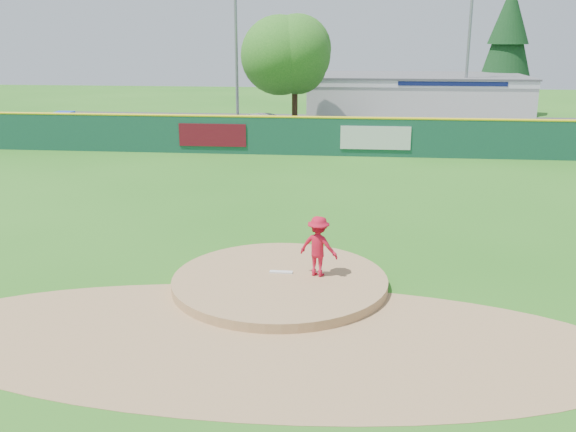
# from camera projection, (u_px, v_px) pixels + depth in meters

# --- Properties ---
(ground) EXTENTS (120.00, 120.00, 0.00)m
(ground) POSITION_uv_depth(u_px,v_px,m) (280.00, 286.00, 16.45)
(ground) COLOR #286B19
(ground) RESTS_ON ground
(pitchers_mound) EXTENTS (5.50, 5.50, 0.50)m
(pitchers_mound) POSITION_uv_depth(u_px,v_px,m) (280.00, 286.00, 16.45)
(pitchers_mound) COLOR #9E774C
(pitchers_mound) RESTS_ON ground
(pitching_rubber) EXTENTS (0.60, 0.15, 0.04)m
(pitching_rubber) POSITION_uv_depth(u_px,v_px,m) (281.00, 272.00, 16.67)
(pitching_rubber) COLOR white
(pitching_rubber) RESTS_ON pitchers_mound
(infield_dirt_arc) EXTENTS (15.40, 15.40, 0.01)m
(infield_dirt_arc) POSITION_uv_depth(u_px,v_px,m) (263.00, 340.00, 13.59)
(infield_dirt_arc) COLOR #9E774C
(infield_dirt_arc) RESTS_ON ground
(parking_lot) EXTENTS (44.00, 16.00, 0.02)m
(parking_lot) POSITION_uv_depth(u_px,v_px,m) (328.00, 130.00, 42.24)
(parking_lot) COLOR #38383A
(parking_lot) RESTS_ON ground
(pitcher) EXTENTS (1.15, 0.88, 1.57)m
(pitcher) POSITION_uv_depth(u_px,v_px,m) (318.00, 246.00, 16.30)
(pitcher) COLOR #B70F28
(pitcher) RESTS_ON pitchers_mound
(van) EXTENTS (5.25, 2.60, 1.43)m
(van) POSITION_uv_depth(u_px,v_px,m) (269.00, 125.00, 39.30)
(van) COLOR silver
(van) RESTS_ON parking_lot
(pool_building_grp) EXTENTS (15.20, 8.20, 3.31)m
(pool_building_grp) POSITION_uv_depth(u_px,v_px,m) (415.00, 98.00, 45.95)
(pool_building_grp) COLOR silver
(pool_building_grp) RESTS_ON ground
(fence_banners) EXTENTS (12.16, 0.04, 1.20)m
(fence_banners) POSITION_uv_depth(u_px,v_px,m) (293.00, 136.00, 33.44)
(fence_banners) COLOR maroon
(fence_banners) RESTS_ON ground
(playground_slide) EXTENTS (1.04, 2.93, 1.62)m
(playground_slide) POSITION_uv_depth(u_px,v_px,m) (64.00, 125.00, 38.69)
(playground_slide) COLOR blue
(playground_slide) RESTS_ON ground
(outfield_fence) EXTENTS (40.00, 0.14, 2.07)m
(outfield_fence) POSITION_uv_depth(u_px,v_px,m) (320.00, 135.00, 33.35)
(outfield_fence) COLOR #144433
(outfield_fence) RESTS_ON ground
(deciduous_tree) EXTENTS (5.60, 5.60, 7.36)m
(deciduous_tree) POSITION_uv_depth(u_px,v_px,m) (295.00, 60.00, 39.27)
(deciduous_tree) COLOR #382314
(deciduous_tree) RESTS_ON ground
(conifer_tree) EXTENTS (4.40, 4.40, 9.50)m
(conifer_tree) POSITION_uv_depth(u_px,v_px,m) (508.00, 41.00, 48.00)
(conifer_tree) COLOR #382314
(conifer_tree) RESTS_ON ground
(light_pole_left) EXTENTS (1.75, 0.25, 11.00)m
(light_pole_left) POSITION_uv_depth(u_px,v_px,m) (236.00, 35.00, 41.17)
(light_pole_left) COLOR gray
(light_pole_left) RESTS_ON ground
(light_pole_right) EXTENTS (1.75, 0.25, 10.00)m
(light_pole_right) POSITION_uv_depth(u_px,v_px,m) (469.00, 43.00, 41.71)
(light_pole_right) COLOR gray
(light_pole_right) RESTS_ON ground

